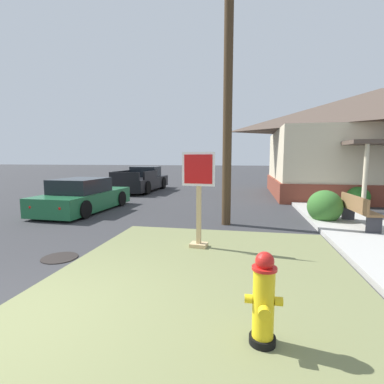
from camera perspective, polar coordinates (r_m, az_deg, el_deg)
name	(u,v)px	position (r m, az deg, el deg)	size (l,w,h in m)	color
ground_plane	(11,327)	(4.30, -32.71, -21.93)	(160.00, 160.00, 0.00)	#333335
grass_corner_patch	(207,273)	(5.02, 2.99, -16.08)	(5.02, 5.64, 0.08)	olive
sidewalk_strip	(355,227)	(9.30, 30.06, -6.13)	(2.20, 15.87, 0.12)	#B2AFA8
fire_hydrant	(264,301)	(3.17, 14.25, -20.56)	(0.38, 0.34, 0.98)	black
stop_sign	(199,202)	(6.03, 1.35, -2.08)	(0.71, 0.32, 2.05)	tan
manhole_cover	(60,258)	(6.40, -25.17, -11.93)	(0.70, 0.70, 0.02)	black
parked_sedan_green	(84,197)	(11.49, -21.07, -0.93)	(2.00, 4.30, 1.25)	#1E6038
pickup_truck_black	(142,181)	(17.70, -10.02, 2.22)	(2.02, 5.24, 1.48)	black
street_bench	(358,209)	(9.16, 30.50, -2.94)	(0.47, 1.81, 0.85)	brown
utility_pole	(229,27)	(9.24, 7.46, 30.19)	(1.78, 0.27, 10.82)	#42301E
corner_house	(378,142)	(17.61, 33.47, 8.43)	(10.93, 8.82, 5.53)	brown
shrub_near_porch	(358,197)	(13.57, 30.46, -0.82)	(0.95, 0.95, 0.84)	#2C7025
shrub_by_curb	(325,207)	(9.69, 25.24, -2.67)	(1.04, 1.04, 1.02)	#366D2B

